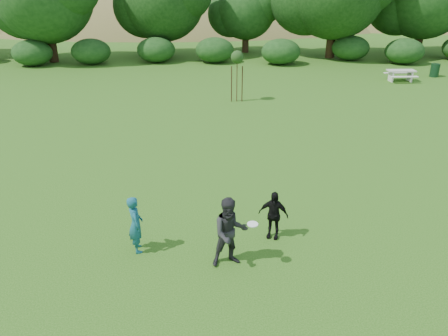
% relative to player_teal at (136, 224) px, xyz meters
% --- Properties ---
extents(ground, '(120.00, 120.00, 0.00)m').
position_rel_player_teal_xyz_m(ground, '(2.41, -0.21, -0.80)').
color(ground, '#19470C').
rests_on(ground, ground).
extents(player_teal, '(0.54, 0.67, 1.59)m').
position_rel_player_teal_xyz_m(player_teal, '(0.00, 0.00, 0.00)').
color(player_teal, '#165365').
rests_on(player_teal, ground).
extents(player_grey, '(1.03, 0.87, 1.86)m').
position_rel_player_teal_xyz_m(player_grey, '(2.43, -0.69, 0.14)').
color(player_grey, '#272729').
rests_on(player_grey, ground).
extents(player_black, '(0.89, 0.60, 1.41)m').
position_rel_player_teal_xyz_m(player_black, '(3.68, 0.49, -0.09)').
color(player_black, black).
rests_on(player_black, ground).
extents(trash_can_near, '(0.60, 0.60, 0.90)m').
position_rel_player_teal_xyz_m(trash_can_near, '(17.85, 20.24, -0.35)').
color(trash_can_near, '#11311B').
rests_on(trash_can_near, ground).
extents(frisbee, '(0.27, 0.27, 0.03)m').
position_rel_player_teal_xyz_m(frisbee, '(2.96, -0.85, 0.46)').
color(frisbee, white).
rests_on(frisbee, ground).
extents(sapling, '(0.70, 0.70, 2.85)m').
position_rel_player_teal_xyz_m(sapling, '(3.57, 14.42, 1.62)').
color(sapling, '#3E2318').
rests_on(sapling, ground).
extents(picnic_table, '(1.80, 1.48, 0.76)m').
position_rel_player_teal_xyz_m(picnic_table, '(14.89, 18.93, -0.28)').
color(picnic_table, '#BBBAAD').
rests_on(picnic_table, ground).
extents(hillside, '(150.00, 72.00, 52.00)m').
position_rel_player_teal_xyz_m(hillside, '(1.85, 68.24, -12.77)').
color(hillside, olive).
rests_on(hillside, ground).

